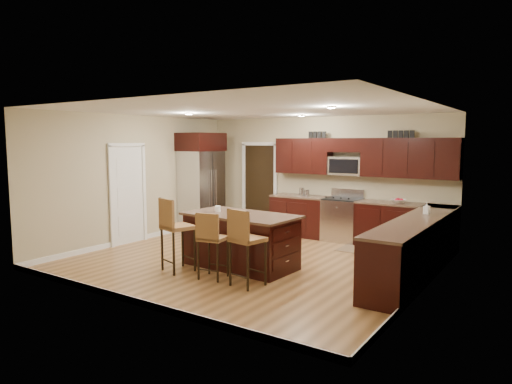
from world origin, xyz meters
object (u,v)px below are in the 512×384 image
Objects in this scene: range at (342,219)px; island at (241,242)px; stool_mid at (211,238)px; refrigerator at (201,181)px; stool_right at (244,239)px; stool_left at (174,226)px.

island is (-0.61, -2.91, -0.04)m from range.
refrigerator is at bearing 122.23° from stool_mid.
stool_right is (0.64, -0.01, 0.07)m from stool_mid.
stool_left is 0.78m from stool_mid.
range is at bearing 101.21° from stool_right.
range is 2.98m from island.
range reaches higher than stool_mid.
refrigerator is (-2.69, 2.11, 0.77)m from island.
refrigerator is at bearing 140.10° from stool_left.
stool_right is at bearing -41.38° from refrigerator.
island is 1.64× the size of stool_left.
range is 3.77m from stool_right.
stool_mid is at bearing -47.38° from refrigerator.
stool_right is 4.50m from refrigerator.
refrigerator reaches higher than island.
island is at bearing 81.83° from stool_mid.
island is 1.12m from stool_right.
island is 1.89× the size of stool_mid.
stool_mid is at bearing 17.41° from stool_left.
stool_left is at bearing -56.74° from refrigerator.
refrigerator is at bearing 144.92° from island.
range is 1.05× the size of stool_mid.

